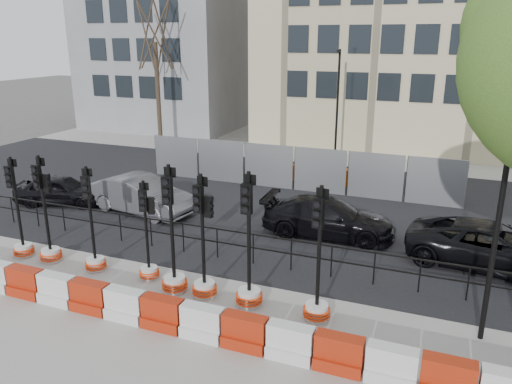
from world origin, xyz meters
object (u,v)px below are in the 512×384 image
at_px(traffic_signal_d, 148,256).
at_px(traffic_signal_a, 22,237).
at_px(traffic_signal_h, 317,294).
at_px(car_a, 61,190).
at_px(lamp_post_near, 501,206).
at_px(car_c, 328,217).

bearing_deg(traffic_signal_d, traffic_signal_a, 165.28).
relative_size(traffic_signal_h, car_a, 0.88).
bearing_deg(car_a, traffic_signal_d, -138.06).
xyz_separation_m(traffic_signal_d, traffic_signal_h, (4.99, -0.34, 0.01)).
bearing_deg(traffic_signal_a, car_a, 109.57).
relative_size(lamp_post_near, traffic_signal_a, 1.87).
relative_size(traffic_signal_d, traffic_signal_h, 0.85).
relative_size(traffic_signal_a, car_a, 0.82).
height_order(traffic_signal_a, traffic_signal_h, traffic_signal_h).
distance_m(traffic_signal_a, traffic_signal_d, 4.53).
bearing_deg(traffic_signal_h, traffic_signal_d, -173.42).
bearing_deg(lamp_post_near, traffic_signal_a, -178.23).
relative_size(traffic_signal_d, car_c, 0.63).
xyz_separation_m(traffic_signal_a, car_a, (-2.52, 4.47, -0.04)).
bearing_deg(traffic_signal_a, lamp_post_near, -8.09).
distance_m(lamp_post_near, traffic_signal_h, 4.52).
bearing_deg(traffic_signal_h, car_c, 111.45).
xyz_separation_m(traffic_signal_h, car_a, (-12.03, 4.64, -0.09)).
height_order(lamp_post_near, traffic_signal_a, lamp_post_near).
height_order(traffic_signal_d, car_c, traffic_signal_d).
xyz_separation_m(traffic_signal_a, traffic_signal_d, (4.53, 0.17, 0.03)).
bearing_deg(traffic_signal_d, lamp_post_near, -15.22).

